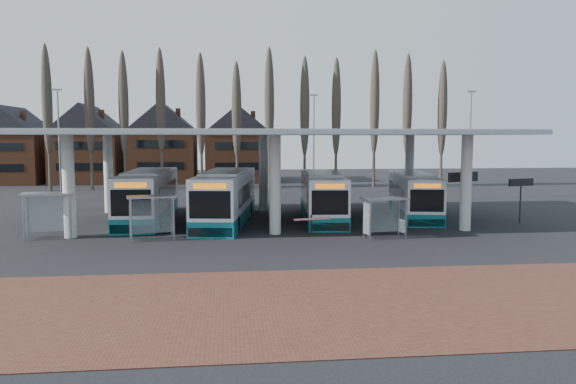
{
  "coord_description": "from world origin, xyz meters",
  "views": [
    {
      "loc": [
        -2.87,
        -31.03,
        5.87
      ],
      "look_at": [
        1.27,
        7.0,
        2.1
      ],
      "focal_mm": 35.0,
      "sensor_mm": 36.0,
      "label": 1
    }
  ],
  "objects": [
    {
      "name": "lamp_post_b",
      "position": [
        6.0,
        26.0,
        5.34
      ],
      "size": [
        0.8,
        0.16,
        10.17
      ],
      "color": "slate",
      "rests_on": "ground"
    },
    {
      "name": "poplar_row",
      "position": [
        0.0,
        33.0,
        8.78
      ],
      "size": [
        45.1,
        1.1,
        14.5
      ],
      "color": "#473D33",
      "rests_on": "ground"
    },
    {
      "name": "info_sign_1",
      "position": [
        17.09,
        5.15,
        2.55
      ],
      "size": [
        2.01,
        0.6,
        3.04
      ],
      "rotation": [
        0.0,
        0.0,
        0.24
      ],
      "color": "black",
      "rests_on": "ground"
    },
    {
      "name": "lamp_post_a",
      "position": [
        -18.0,
        22.0,
        5.34
      ],
      "size": [
        0.8,
        0.16,
        10.17
      ],
      "color": "slate",
      "rests_on": "ground"
    },
    {
      "name": "bus_2",
      "position": [
        3.92,
        8.67,
        1.58
      ],
      "size": [
        3.64,
        12.26,
        3.36
      ],
      "rotation": [
        0.0,
        0.0,
        -0.09
      ],
      "color": "silver",
      "rests_on": "ground"
    },
    {
      "name": "bus_0",
      "position": [
        -8.44,
        9.36,
        1.67
      ],
      "size": [
        3.01,
        12.78,
        3.53
      ],
      "rotation": [
        0.0,
        0.0,
        -0.02
      ],
      "color": "silver",
      "rests_on": "ground"
    },
    {
      "name": "bus_3",
      "position": [
        10.92,
        9.37,
        1.51
      ],
      "size": [
        4.43,
        11.81,
        3.21
      ],
      "rotation": [
        0.0,
        0.0,
        -0.17
      ],
      "color": "silver",
      "rests_on": "ground"
    },
    {
      "name": "shelter_2",
      "position": [
        6.2,
        0.51,
        1.72
      ],
      "size": [
        2.67,
        1.56,
        2.36
      ],
      "rotation": [
        0.0,
        0.0,
        0.12
      ],
      "color": "gray",
      "rests_on": "ground"
    },
    {
      "name": "barrier",
      "position": [
        2.16,
        1.71,
        0.92
      ],
      "size": [
        2.33,
        0.9,
        1.18
      ],
      "rotation": [
        0.0,
        0.0,
        0.23
      ],
      "color": "black",
      "rests_on": "ground"
    },
    {
      "name": "lamp_post_c",
      "position": [
        20.0,
        20.0,
        5.34
      ],
      "size": [
        0.8,
        0.16,
        10.17
      ],
      "color": "slate",
      "rests_on": "ground"
    },
    {
      "name": "station_canopy",
      "position": [
        0.0,
        8.0,
        5.68
      ],
      "size": [
        32.0,
        16.0,
        6.34
      ],
      "color": "silver",
      "rests_on": "ground"
    },
    {
      "name": "townhouse_row",
      "position": [
        -15.75,
        44.0,
        5.94
      ],
      "size": [
        36.8,
        10.3,
        12.25
      ],
      "color": "brown",
      "rests_on": "ground"
    },
    {
      "name": "ground",
      "position": [
        0.0,
        0.0,
        0.0
      ],
      "size": [
        140.0,
        140.0,
        0.0
      ],
      "primitive_type": "plane",
      "color": "black",
      "rests_on": "ground"
    },
    {
      "name": "bus_1",
      "position": [
        -2.95,
        7.66,
        1.69
      ],
      "size": [
        4.56,
        13.14,
        3.58
      ],
      "rotation": [
        0.0,
        0.0,
        -0.14
      ],
      "color": "silver",
      "rests_on": "ground"
    },
    {
      "name": "brick_strip",
      "position": [
        0.0,
        -12.0,
        0.01
      ],
      "size": [
        70.0,
        10.0,
        0.03
      ],
      "primitive_type": "cube",
      "color": "brown",
      "rests_on": "ground"
    },
    {
      "name": "shelter_1",
      "position": [
        -7.2,
        1.49,
        1.84
      ],
      "size": [
        2.94,
        1.89,
        2.53
      ],
      "rotation": [
        0.0,
        0.0,
        0.2
      ],
      "color": "gray",
      "rests_on": "ground"
    },
    {
      "name": "shelter_0",
      "position": [
        -13.21,
        2.64,
        1.93
      ],
      "size": [
        3.03,
        1.8,
        2.66
      ],
      "rotation": [
        0.0,
        0.0,
        0.14
      ],
      "color": "gray",
      "rests_on": "ground"
    },
    {
      "name": "info_sign_0",
      "position": [
        12.16,
        3.33,
        3.03
      ],
      "size": [
        2.32,
        0.99,
        3.62
      ],
      "rotation": [
        0.0,
        0.0,
        0.36
      ],
      "color": "black",
      "rests_on": "ground"
    }
  ]
}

